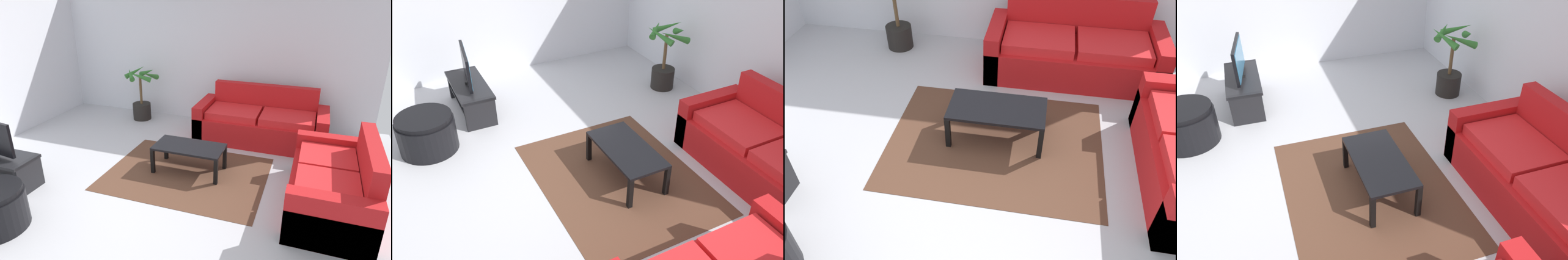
{
  "view_description": "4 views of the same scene",
  "coord_description": "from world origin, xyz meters",
  "views": [
    {
      "loc": [
        1.94,
        -3.19,
        2.46
      ],
      "look_at": [
        0.51,
        0.81,
        0.68
      ],
      "focal_mm": 31.7,
      "sensor_mm": 36.0,
      "label": 1
    },
    {
      "loc": [
        3.57,
        -1.22,
        3.1
      ],
      "look_at": [
        0.15,
        0.53,
        0.59
      ],
      "focal_mm": 39.04,
      "sensor_mm": 36.0,
      "label": 2
    },
    {
      "loc": [
        0.76,
        -2.14,
        2.77
      ],
      "look_at": [
        0.28,
        0.5,
        0.41
      ],
      "focal_mm": 35.51,
      "sensor_mm": 36.0,
      "label": 3
    },
    {
      "loc": [
        3.21,
        -0.15,
        2.79
      ],
      "look_at": [
        0.2,
        0.88,
        0.63
      ],
      "focal_mm": 35.63,
      "sensor_mm": 36.0,
      "label": 4
    }
  ],
  "objects": [
    {
      "name": "couch_main",
      "position": [
        1.15,
        2.28,
        0.3
      ],
      "size": [
        2.13,
        0.9,
        0.9
      ],
      "color": "red",
      "rests_on": "ground"
    },
    {
      "name": "ground_plane",
      "position": [
        0.0,
        0.0,
        0.0
      ],
      "size": [
        6.6,
        6.6,
        0.0
      ],
      "primitive_type": "plane",
      "color": "#B2B2B7"
    },
    {
      "name": "potted_palm",
      "position": [
        -1.24,
        2.55,
        0.42
      ],
      "size": [
        0.66,
        0.67,
        1.05
      ],
      "color": "black",
      "rests_on": "ground"
    },
    {
      "name": "area_rug",
      "position": [
        0.38,
        0.79,
        0.0
      ],
      "size": [
        2.2,
        1.7,
        0.01
      ],
      "primitive_type": "cube",
      "color": "#513323",
      "rests_on": "ground"
    },
    {
      "name": "coffee_table",
      "position": [
        0.38,
        0.89,
        0.34
      ],
      "size": [
        0.97,
        0.51,
        0.39
      ],
      "color": "black",
      "rests_on": "ground"
    }
  ]
}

